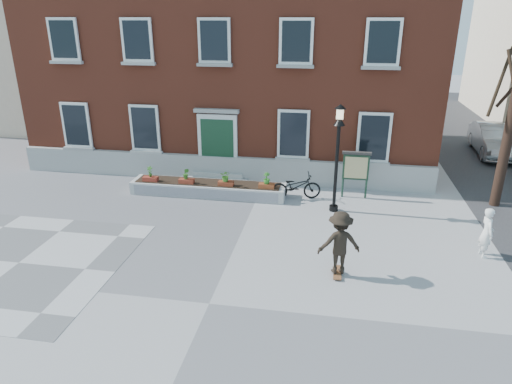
% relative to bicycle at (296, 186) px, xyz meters
% --- Properties ---
extents(ground, '(100.00, 100.00, 0.00)m').
position_rel_bicycle_xyz_m(ground, '(-1.49, -7.35, -0.52)').
color(ground, gray).
rests_on(ground, ground).
extents(checker_patch, '(6.00, 6.00, 0.01)m').
position_rel_bicycle_xyz_m(checker_patch, '(-7.49, -6.35, -0.51)').
color(checker_patch, '#5B5B5D').
rests_on(checker_patch, ground).
extents(distant_building, '(10.00, 12.00, 13.00)m').
position_rel_bicycle_xyz_m(distant_building, '(-19.49, 12.65, 5.98)').
color(distant_building, beige).
rests_on(distant_building, ground).
extents(bicycle, '(2.08, 1.15, 1.04)m').
position_rel_bicycle_xyz_m(bicycle, '(0.00, 0.00, 0.00)').
color(bicycle, black).
rests_on(bicycle, ground).
extents(parked_car, '(1.90, 4.82, 1.56)m').
position_rel_bicycle_xyz_m(parked_car, '(9.46, 7.81, 0.26)').
color(parked_car, '#AAADAF').
rests_on(parked_car, ground).
extents(bystander, '(0.43, 0.60, 1.54)m').
position_rel_bicycle_xyz_m(bystander, '(5.95, -3.59, 0.25)').
color(bystander, white).
rests_on(bystander, ground).
extents(brick_building, '(18.40, 10.85, 12.60)m').
position_rel_bicycle_xyz_m(brick_building, '(-3.49, 6.63, 5.78)').
color(brick_building, brown).
rests_on(brick_building, ground).
extents(planter_assembly, '(6.20, 1.12, 1.15)m').
position_rel_bicycle_xyz_m(planter_assembly, '(-3.47, -0.17, -0.21)').
color(planter_assembly, beige).
rests_on(planter_assembly, ground).
extents(bare_tree, '(1.83, 1.83, 6.16)m').
position_rel_bicycle_xyz_m(bare_tree, '(7.52, 0.66, 2.27)').
color(bare_tree, black).
rests_on(bare_tree, ground).
extents(lamp_post, '(0.40, 0.40, 3.93)m').
position_rel_bicycle_xyz_m(lamp_post, '(1.50, -0.92, 2.02)').
color(lamp_post, black).
rests_on(lamp_post, ground).
extents(notice_board, '(1.10, 0.16, 1.87)m').
position_rel_bicycle_xyz_m(notice_board, '(2.26, 0.53, 0.74)').
color(notice_board, '#172F23').
rests_on(notice_board, ground).
extents(skateboarder, '(1.30, 0.95, 1.89)m').
position_rel_bicycle_xyz_m(skateboarder, '(1.67, -5.39, 0.46)').
color(skateboarder, brown).
rests_on(skateboarder, ground).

